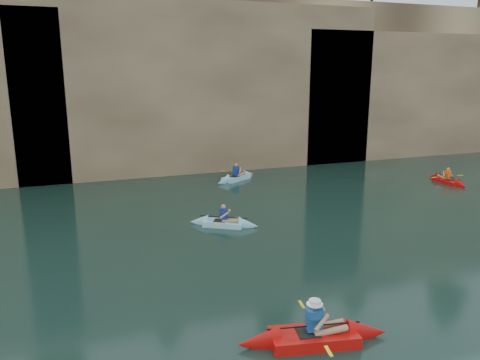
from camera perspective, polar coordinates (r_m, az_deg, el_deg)
name	(u,v)px	position (r m, az deg, el deg)	size (l,w,h in m)	color
ground	(394,359)	(12.56, 18.26, -20.02)	(160.00, 160.00, 0.00)	black
cliff	(158,79)	(38.68, -9.97, 12.01)	(70.00, 16.00, 12.00)	tan
cliff_slab_center	(208,86)	(31.93, -3.92, 11.40)	(24.00, 2.40, 11.40)	tan
cliff_slab_east	(444,93)	(42.14, 23.64, 9.74)	(26.00, 2.40, 9.84)	tan
sea_cave_center	(121,153)	(30.58, -14.33, 3.20)	(3.50, 1.00, 3.20)	black
sea_cave_east	(317,133)	(34.71, 9.33, 5.69)	(5.00, 1.00, 4.50)	black
main_kayaker	(313,336)	(12.61, 8.94, -18.27)	(4.02, 2.60, 1.46)	red
kayaker_ltblue_near	(224,223)	(20.79, -2.02, -5.22)	(3.03, 2.27, 1.23)	#98E4FF
kayaker_red_far	(447,180)	(31.28, 23.92, -0.05)	(2.32, 3.22, 1.17)	red
kayaker_ltblue_mid	(236,177)	(29.32, -0.48, 0.32)	(3.37, 2.49, 1.32)	#96DDFC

